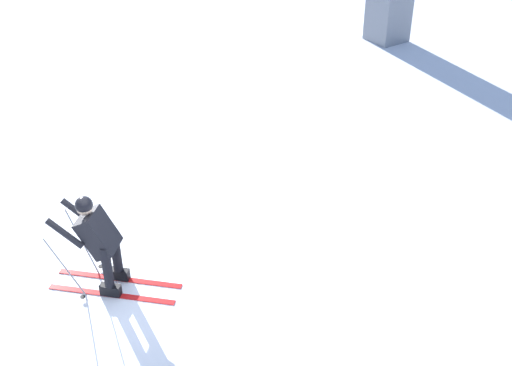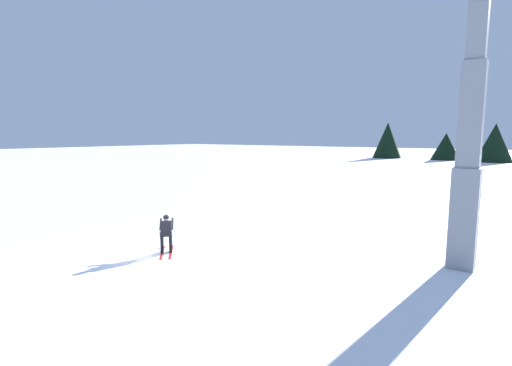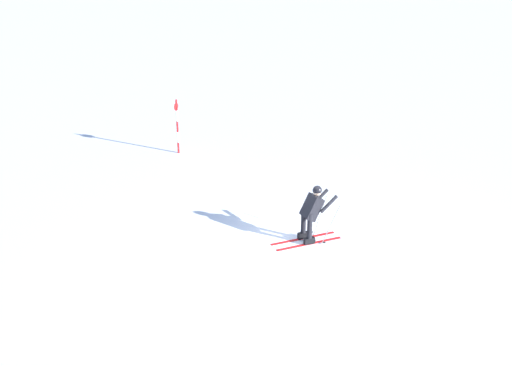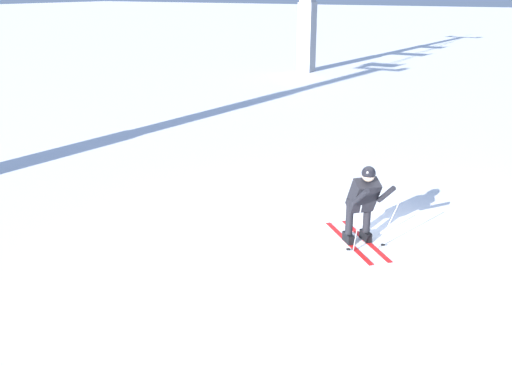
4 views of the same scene
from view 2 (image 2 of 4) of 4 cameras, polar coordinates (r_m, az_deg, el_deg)
name	(u,v)px [view 2 (image 2 of 4)]	position (r m, az deg, el deg)	size (l,w,h in m)	color
ground_plane	(161,253)	(15.22, -14.35, -10.43)	(260.00, 260.00, 0.00)	white
skier_carving_main	(166,231)	(15.23, -13.61, -7.15)	(1.55, 1.57, 1.58)	red
lift_tower_near	(470,136)	(14.40, 29.97, 6.23)	(0.85, 2.66, 11.04)	gray
tree_line_ridge	(466,141)	(77.06, 29.55, 5.62)	(6.96, 36.71, 9.53)	black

